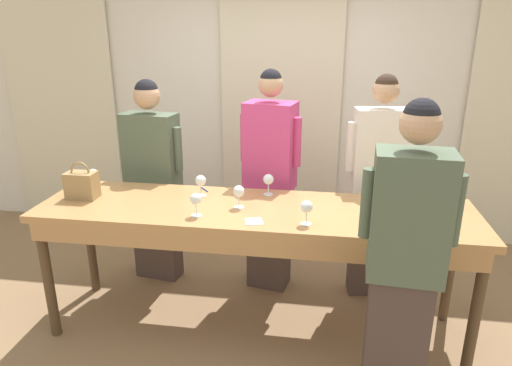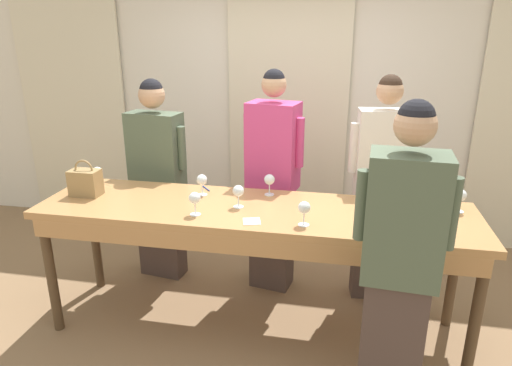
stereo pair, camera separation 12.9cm
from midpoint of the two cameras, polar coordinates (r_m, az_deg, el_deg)
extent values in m
plane|color=#846647|center=(3.58, -1.27, -17.42)|extent=(18.00, 18.00, 0.00)
cube|color=silver|center=(4.73, 2.37, 10.17)|extent=(12.00, 0.06, 2.80)
cube|color=beige|center=(5.47, -23.73, 9.21)|extent=(1.20, 0.03, 2.69)
cube|color=beige|center=(4.68, 2.27, 9.37)|extent=(1.20, 0.03, 2.69)
cube|color=#B27F4C|center=(3.12, -1.40, -3.51)|extent=(2.98, 0.75, 0.05)
cube|color=#B27F4C|center=(2.83, -2.64, -7.88)|extent=(2.86, 0.03, 0.12)
cylinder|color=#4C3823|center=(3.59, -25.52, -10.80)|extent=(0.07, 0.07, 0.91)
cylinder|color=#4C3823|center=(3.17, 24.64, -14.77)|extent=(0.07, 0.07, 0.91)
cylinder|color=#4C3823|center=(4.04, -20.89, -6.80)|extent=(0.07, 0.07, 0.91)
cylinder|color=#4C3823|center=(3.67, 22.20, -9.63)|extent=(0.07, 0.07, 0.91)
cylinder|color=black|center=(2.91, 14.20, -3.00)|extent=(0.08, 0.08, 0.21)
cone|color=black|center=(2.87, 14.41, -0.62)|extent=(0.08, 0.08, 0.04)
cylinder|color=black|center=(2.85, 14.51, 0.61)|extent=(0.03, 0.03, 0.09)
cylinder|color=white|center=(2.91, 14.19, -3.19)|extent=(0.08, 0.08, 0.08)
cube|color=#997A4C|center=(3.50, -21.94, -0.28)|extent=(0.21, 0.13, 0.19)
torus|color=#997A4C|center=(3.47, -22.15, 1.32)|extent=(0.14, 0.01, 0.14)
cylinder|color=white|center=(3.01, -8.68, -4.04)|extent=(0.07, 0.07, 0.00)
cylinder|color=white|center=(2.99, -8.71, -3.30)|extent=(0.01, 0.01, 0.08)
sphere|color=white|center=(2.96, -8.78, -1.98)|extent=(0.08, 0.08, 0.08)
sphere|color=maroon|center=(2.97, -8.78, -2.16)|extent=(0.05, 0.05, 0.05)
cylinder|color=white|center=(2.86, 4.97, -5.13)|extent=(0.07, 0.07, 0.00)
cylinder|color=white|center=(2.84, 5.00, -4.35)|extent=(0.01, 0.01, 0.08)
sphere|color=white|center=(2.81, 5.04, -2.98)|extent=(0.08, 0.08, 0.08)
cylinder|color=white|center=(3.34, 0.43, -1.42)|extent=(0.07, 0.07, 0.00)
cylinder|color=white|center=(3.33, 0.43, -0.74)|extent=(0.01, 0.01, 0.08)
sphere|color=white|center=(3.30, 0.43, 0.46)|extent=(0.08, 0.08, 0.08)
cylinder|color=white|center=(3.11, -3.34, -3.02)|extent=(0.07, 0.07, 0.00)
cylinder|color=white|center=(3.10, -3.35, -2.30)|extent=(0.01, 0.01, 0.08)
sphere|color=white|center=(3.07, -3.38, -1.02)|extent=(0.08, 0.08, 0.08)
sphere|color=maroon|center=(3.07, -3.37, -1.19)|extent=(0.05, 0.05, 0.05)
cylinder|color=white|center=(3.35, 22.63, -2.91)|extent=(0.07, 0.07, 0.00)
cylinder|color=white|center=(3.33, 22.72, -2.23)|extent=(0.01, 0.01, 0.08)
sphere|color=white|center=(3.31, 22.88, -1.05)|extent=(0.08, 0.08, 0.08)
sphere|color=maroon|center=(3.31, 22.86, -1.21)|extent=(0.05, 0.05, 0.05)
cylinder|color=white|center=(3.69, -20.45, -0.66)|extent=(0.07, 0.07, 0.00)
cylinder|color=white|center=(3.68, -20.52, -0.03)|extent=(0.01, 0.01, 0.08)
sphere|color=white|center=(3.66, -20.65, 1.05)|extent=(0.08, 0.08, 0.08)
cylinder|color=white|center=(3.35, -7.96, -1.57)|extent=(0.07, 0.07, 0.00)
cylinder|color=white|center=(3.33, -7.99, -0.89)|extent=(0.01, 0.01, 0.08)
sphere|color=white|center=(3.31, -8.05, 0.31)|extent=(0.08, 0.08, 0.08)
sphere|color=maroon|center=(3.31, -8.04, 0.15)|extent=(0.05, 0.05, 0.05)
cube|color=white|center=(2.89, -1.55, -4.83)|extent=(0.13, 0.13, 0.00)
cylinder|color=#193399|center=(3.47, -7.57, -0.77)|extent=(0.08, 0.10, 0.01)
cube|color=#473833|center=(4.12, -13.12, -6.14)|extent=(0.40, 0.23, 0.82)
cube|color=#4C5B47|center=(3.88, -13.91, 3.72)|extent=(0.47, 0.27, 0.65)
sphere|color=tan|center=(3.78, -14.47, 10.51)|extent=(0.21, 0.21, 0.21)
sphere|color=black|center=(3.78, -14.52, 11.07)|extent=(0.19, 0.19, 0.19)
cylinder|color=#4C5B47|center=(3.75, -10.72, 4.20)|extent=(0.08, 0.08, 0.36)
cylinder|color=#4C5B47|center=(3.99, -17.02, 4.60)|extent=(0.08, 0.08, 0.36)
cube|color=#473833|center=(3.87, 0.71, -6.80)|extent=(0.36, 0.28, 0.88)
cube|color=#C63D7A|center=(3.60, 0.76, 4.58)|extent=(0.43, 0.33, 0.70)
sphere|color=tan|center=(3.51, 0.79, 12.21)|extent=(0.19, 0.19, 0.19)
sphere|color=black|center=(3.51, 0.79, 12.75)|extent=(0.17, 0.17, 0.17)
cylinder|color=#C63D7A|center=(3.53, 4.07, 5.11)|extent=(0.08, 0.08, 0.38)
cylinder|color=#C63D7A|center=(3.66, -2.44, 5.65)|extent=(0.08, 0.08, 0.38)
cube|color=#473833|center=(3.86, 13.35, -7.53)|extent=(0.37, 0.21, 0.86)
cube|color=silver|center=(3.59, 14.28, 3.61)|extent=(0.43, 0.25, 0.68)
sphere|color=tan|center=(3.50, 14.91, 11.13)|extent=(0.19, 0.19, 0.19)
sphere|color=#332319|center=(3.50, 14.96, 11.68)|extent=(0.17, 0.17, 0.17)
cylinder|color=silver|center=(3.64, 17.82, 4.30)|extent=(0.08, 0.08, 0.38)
cylinder|color=silver|center=(3.54, 10.77, 4.49)|extent=(0.08, 0.08, 0.38)
cube|color=#473833|center=(2.83, 15.63, -18.59)|extent=(0.35, 0.25, 0.86)
cube|color=#4C5B47|center=(2.44, 17.22, -3.99)|extent=(0.41, 0.29, 0.68)
sphere|color=tan|center=(2.31, 18.37, 7.03)|extent=(0.20, 0.20, 0.20)
sphere|color=black|center=(2.30, 18.46, 7.89)|extent=(0.18, 0.18, 0.18)
cylinder|color=#4C5B47|center=(2.42, 12.26, -2.52)|extent=(0.08, 0.08, 0.38)
cylinder|color=#4C5B47|center=(2.46, 22.33, -3.20)|extent=(0.08, 0.08, 0.38)
camera|label=1|loc=(0.06, -91.19, -0.41)|focal=32.00mm
camera|label=2|loc=(0.06, 88.81, 0.41)|focal=32.00mm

